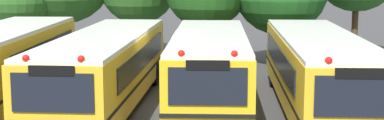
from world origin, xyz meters
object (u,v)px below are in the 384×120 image
at_px(school_bus_1, 105,67).
at_px(school_bus_3, 318,69).
at_px(school_bus_0, 7,62).
at_px(school_bus_2, 210,66).

bearing_deg(school_bus_1, school_bus_3, -179.57).
bearing_deg(school_bus_0, school_bus_1, 173.01).
height_order(school_bus_0, school_bus_1, school_bus_0).
xyz_separation_m(school_bus_0, school_bus_2, (6.95, -0.06, -0.07)).
bearing_deg(school_bus_2, school_bus_0, -1.59).
bearing_deg(school_bus_1, school_bus_2, -174.17).
height_order(school_bus_0, school_bus_3, school_bus_0).
relative_size(school_bus_0, school_bus_1, 0.81).
height_order(school_bus_2, school_bus_3, school_bus_3).
distance_m(school_bus_0, school_bus_1, 3.49).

